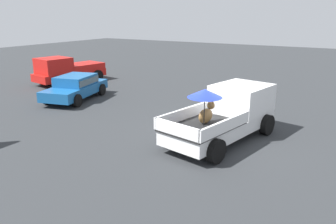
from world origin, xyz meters
TOP-DOWN VIEW (x-y plane):
  - ground_plane at (0.00, 0.00)m, footprint 80.00×80.00m
  - pickup_truck_main at (0.43, -0.09)m, footprint 5.32×3.05m
  - pickup_truck_red at (4.82, 13.10)m, footprint 5.03×2.80m
  - parked_sedan_far at (1.78, 9.23)m, footprint 4.60×2.79m

SIDE VIEW (x-z plane):
  - ground_plane at x=0.00m, z-range 0.00..0.00m
  - parked_sedan_far at x=1.78m, z-range 0.08..1.41m
  - pickup_truck_red at x=4.82m, z-range -0.03..1.77m
  - pickup_truck_main at x=0.43m, z-range -0.13..2.05m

